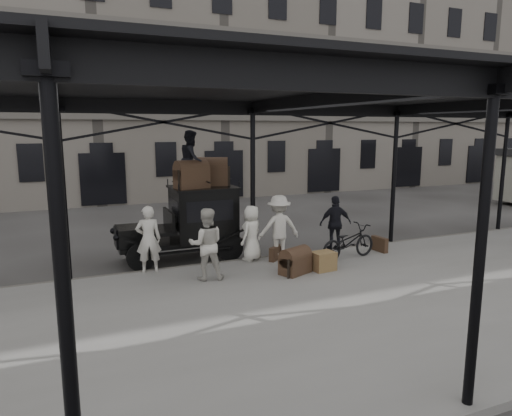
{
  "coord_description": "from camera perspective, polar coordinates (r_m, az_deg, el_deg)",
  "views": [
    {
      "loc": [
        -4.91,
        -9.97,
        3.89
      ],
      "look_at": [
        -0.07,
        1.6,
        1.7
      ],
      "focal_mm": 32.0,
      "sensor_mm": 36.0,
      "label": 1
    }
  ],
  "objects": [
    {
      "name": "ground",
      "position": [
        11.77,
        3.36,
        -9.4
      ],
      "size": [
        120.0,
        120.0,
        0.0
      ],
      "primitive_type": "plane",
      "color": "#383533",
      "rests_on": "ground"
    },
    {
      "name": "suitcase_flat",
      "position": [
        13.21,
        2.52,
        -5.65
      ],
      "size": [
        0.57,
        0.48,
        0.4
      ],
      "primitive_type": "cube",
      "rotation": [
        0.0,
        0.0,
        0.65
      ],
      "color": "#41301E",
      "rests_on": "platform"
    },
    {
      "name": "porter_left",
      "position": [
        12.25,
        -13.3,
        -3.82
      ],
      "size": [
        0.7,
        0.51,
        1.78
      ],
      "primitive_type": "imported",
      "rotation": [
        0.0,
        0.0,
        3.01
      ],
      "color": "beige",
      "rests_on": "platform"
    },
    {
      "name": "steamer_trunk_platform",
      "position": [
        12.01,
        4.92,
        -6.8
      ],
      "size": [
        0.93,
        0.77,
        0.59
      ],
      "primitive_type": null,
      "rotation": [
        0.0,
        0.0,
        0.4
      ],
      "color": "#41301E",
      "rests_on": "platform"
    },
    {
      "name": "porter_right",
      "position": [
        13.13,
        2.87,
        -2.44
      ],
      "size": [
        1.28,
        0.84,
        1.87
      ],
      "primitive_type": "imported",
      "rotation": [
        0.0,
        0.0,
        3.02
      ],
      "color": "beige",
      "rests_on": "platform"
    },
    {
      "name": "porter_roof",
      "position": [
        13.48,
        -8.06,
        6.08
      ],
      "size": [
        0.87,
        0.98,
        1.67
      ],
      "primitive_type": "imported",
      "rotation": [
        0.0,
        0.0,
        1.22
      ],
      "color": "black",
      "rests_on": "taxi"
    },
    {
      "name": "platform",
      "position": [
        10.11,
        8.47,
        -12.38
      ],
      "size": [
        28.0,
        8.0,
        0.15
      ],
      "primitive_type": "cube",
      "color": "slate",
      "rests_on": "ground"
    },
    {
      "name": "taxi",
      "position": [
        13.82,
        -7.86,
        -1.4
      ],
      "size": [
        3.65,
        1.55,
        2.18
      ],
      "color": "black",
      "rests_on": "ground"
    },
    {
      "name": "suitcase_upright",
      "position": [
        14.6,
        15.18,
        -4.38
      ],
      "size": [
        0.21,
        0.61,
        0.45
      ],
      "primitive_type": "cube",
      "rotation": [
        0.0,
        0.0,
        0.1
      ],
      "color": "#41301E",
      "rests_on": "platform"
    },
    {
      "name": "porter_official",
      "position": [
        14.3,
        9.89,
        -1.89
      ],
      "size": [
        1.07,
        0.62,
        1.71
      ],
      "primitive_type": "imported",
      "rotation": [
        0.0,
        0.0,
        2.93
      ],
      "color": "black",
      "rests_on": "platform"
    },
    {
      "name": "canopy",
      "position": [
        9.63,
        8.28,
        14.02
      ],
      "size": [
        22.5,
        9.0,
        4.74
      ],
      "color": "black",
      "rests_on": "ground"
    },
    {
      "name": "porter_midleft",
      "position": [
        11.44,
        -6.24,
        -4.5
      ],
      "size": [
        1.01,
        0.87,
        1.81
      ],
      "primitive_type": "imported",
      "rotation": [
        0.0,
        0.0,
        2.91
      ],
      "color": "#BCB7AC",
      "rests_on": "platform"
    },
    {
      "name": "bicycle",
      "position": [
        13.47,
        11.46,
        -4.19
      ],
      "size": [
        2.01,
        0.98,
        1.01
      ],
      "primitive_type": "imported",
      "rotation": [
        0.0,
        0.0,
        1.73
      ],
      "color": "black",
      "rests_on": "platform"
    },
    {
      "name": "steamer_trunk_roof_far",
      "position": [
        14.0,
        -5.55,
        4.3
      ],
      "size": [
        1.11,
        0.87,
        0.71
      ],
      "primitive_type": null,
      "rotation": [
        0.0,
        0.0,
        -0.33
      ],
      "color": "#41301E",
      "rests_on": "taxi"
    },
    {
      "name": "building_frontage",
      "position": [
        28.57,
        -13.2,
        15.9
      ],
      "size": [
        64.0,
        8.0,
        14.0
      ],
      "primitive_type": "cube",
      "color": "slate",
      "rests_on": "ground"
    },
    {
      "name": "steamer_trunk_roof_near",
      "position": [
        13.37,
        -8.05,
        3.93
      ],
      "size": [
        1.03,
        0.76,
        0.68
      ],
      "primitive_type": null,
      "rotation": [
        0.0,
        0.0,
        0.22
      ],
      "color": "#41301E",
      "rests_on": "taxi"
    },
    {
      "name": "wicker_hamper",
      "position": [
        12.38,
        8.41,
        -6.58
      ],
      "size": [
        0.64,
        0.51,
        0.5
      ],
      "primitive_type": "cube",
      "rotation": [
        0.0,
        0.0,
        0.1
      ],
      "color": "olive",
      "rests_on": "platform"
    },
    {
      "name": "porter_centre",
      "position": [
        13.04,
        -0.55,
        -3.15
      ],
      "size": [
        0.93,
        0.86,
        1.59
      ],
      "primitive_type": "imported",
      "rotation": [
        0.0,
        0.0,
        3.76
      ],
      "color": "silver",
      "rests_on": "platform"
    }
  ]
}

